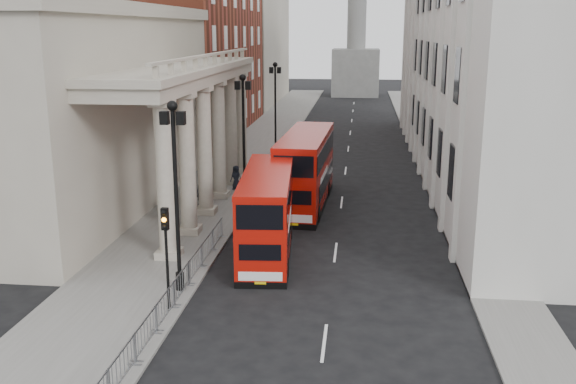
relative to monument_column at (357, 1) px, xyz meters
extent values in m
plane|color=black|center=(-6.00, -92.00, -15.98)|extent=(260.00, 260.00, 0.00)
cube|color=slate|center=(-9.00, -62.00, -15.92)|extent=(6.00, 140.00, 0.12)
cube|color=slate|center=(7.50, -62.00, -15.92)|extent=(3.00, 140.00, 0.12)
cube|color=slate|center=(-6.05, -62.00, -15.91)|extent=(0.20, 140.00, 0.14)
cube|color=#9D9484|center=(-16.50, -74.00, -9.98)|extent=(9.00, 28.00, 12.00)
cube|color=maroon|center=(-16.50, -44.00, -4.98)|extent=(9.00, 32.00, 22.00)
cube|color=#9D9484|center=(-16.50, -12.00, -5.98)|extent=(9.00, 30.00, 20.00)
cube|color=beige|center=(10.00, -60.00, -3.48)|extent=(8.00, 55.00, 25.00)
cube|color=#60605E|center=(0.00, 0.00, -11.98)|extent=(8.00, 8.00, 8.00)
cylinder|color=black|center=(-6.60, -88.00, -15.46)|extent=(0.36, 0.36, 0.80)
cylinder|color=black|center=(-6.60, -88.00, -11.86)|extent=(0.18, 0.18, 8.00)
sphere|color=black|center=(-6.60, -88.00, -7.76)|extent=(0.44, 0.44, 0.44)
cube|color=black|center=(-6.25, -88.00, -8.26)|extent=(0.35, 0.35, 0.55)
cube|color=black|center=(-6.95, -88.00, -8.26)|extent=(0.35, 0.35, 0.55)
cylinder|color=black|center=(-6.60, -72.00, -15.46)|extent=(0.36, 0.36, 0.80)
cylinder|color=black|center=(-6.60, -72.00, -11.86)|extent=(0.18, 0.18, 8.00)
sphere|color=black|center=(-6.60, -72.00, -7.76)|extent=(0.44, 0.44, 0.44)
cube|color=black|center=(-6.25, -72.00, -8.26)|extent=(0.35, 0.35, 0.55)
cube|color=black|center=(-6.95, -72.00, -8.26)|extent=(0.35, 0.35, 0.55)
cylinder|color=black|center=(-6.60, -56.00, -15.46)|extent=(0.36, 0.36, 0.80)
cylinder|color=black|center=(-6.60, -56.00, -11.86)|extent=(0.18, 0.18, 8.00)
sphere|color=black|center=(-6.60, -56.00, -7.76)|extent=(0.44, 0.44, 0.44)
cube|color=black|center=(-6.25, -56.00, -8.26)|extent=(0.35, 0.35, 0.55)
cube|color=black|center=(-6.95, -56.00, -8.26)|extent=(0.35, 0.35, 0.55)
cylinder|color=black|center=(-6.50, -90.00, -14.16)|extent=(0.12, 0.12, 3.40)
cube|color=black|center=(-6.50, -90.00, -12.01)|extent=(0.28, 0.22, 0.90)
sphere|color=black|center=(-6.50, -90.13, -11.71)|extent=(0.18, 0.18, 0.18)
sphere|color=orange|center=(-6.50, -90.13, -12.01)|extent=(0.18, 0.18, 0.18)
sphere|color=black|center=(-6.50, -90.13, -12.31)|extent=(0.18, 0.18, 0.18)
cube|color=gray|center=(-6.35, -95.65, -15.31)|extent=(0.50, 2.30, 1.10)
cube|color=gray|center=(-6.35, -93.30, -15.31)|extent=(0.50, 2.30, 1.10)
cube|color=gray|center=(-6.35, -90.95, -15.31)|extent=(0.50, 2.30, 1.10)
cube|color=gray|center=(-6.35, -88.60, -15.31)|extent=(0.50, 2.30, 1.10)
cube|color=gray|center=(-6.35, -86.25, -15.31)|extent=(0.50, 2.30, 1.10)
cube|color=gray|center=(-6.35, -83.90, -15.31)|extent=(0.50, 2.30, 1.10)
cube|color=gray|center=(-6.35, -81.55, -15.31)|extent=(0.50, 2.30, 1.10)
cube|color=#B11008|center=(-3.52, -82.39, -14.72)|extent=(3.10, 9.98, 1.87)
cube|color=#B11008|center=(-3.52, -82.39, -12.78)|extent=(3.10, 9.98, 1.64)
cube|color=#B11008|center=(-3.52, -82.39, -11.84)|extent=(3.14, 10.02, 0.23)
cube|color=black|center=(-3.52, -82.39, -15.82)|extent=(3.12, 9.98, 0.33)
cube|color=black|center=(-3.52, -82.39, -14.48)|extent=(3.01, 8.12, 0.94)
cube|color=black|center=(-3.52, -82.39, -12.68)|extent=(3.12, 9.43, 1.03)
cube|color=white|center=(-3.13, -87.28, -15.37)|extent=(1.96, 0.21, 0.42)
cube|color=yellow|center=(-3.13, -87.29, -15.68)|extent=(0.52, 0.08, 0.12)
cylinder|color=black|center=(-4.30, -85.88, -15.51)|extent=(0.37, 0.96, 0.94)
cylinder|color=black|center=(-2.19, -85.72, -15.51)|extent=(0.37, 0.96, 0.94)
cylinder|color=black|center=(-4.75, -80.19, -15.51)|extent=(0.37, 0.96, 0.94)
cylinder|color=black|center=(-2.64, -80.03, -15.51)|extent=(0.37, 0.96, 0.94)
cube|color=#AC1007|center=(-2.36, -72.93, -14.57)|extent=(3.05, 11.07, 2.09)
cube|color=#AC1007|center=(-2.36, -72.93, -12.40)|extent=(3.05, 11.07, 1.83)
cube|color=#AC1007|center=(-2.36, -72.93, -11.36)|extent=(3.10, 11.11, 0.26)
cube|color=black|center=(-2.36, -72.93, -15.80)|extent=(3.08, 11.07, 0.37)
cube|color=black|center=(-2.36, -72.93, -14.31)|extent=(3.03, 8.98, 1.04)
cube|color=black|center=(-2.36, -72.93, -12.30)|extent=(3.09, 10.44, 1.15)
cube|color=white|center=(-2.59, -78.40, -15.30)|extent=(2.19, 0.15, 0.47)
cube|color=yellow|center=(-2.59, -78.41, -15.65)|extent=(0.58, 0.07, 0.14)
cylinder|color=black|center=(-3.70, -76.69, -15.46)|extent=(0.38, 1.06, 1.04)
cylinder|color=black|center=(-1.34, -76.78, -15.46)|extent=(0.38, 1.06, 1.04)
cylinder|color=black|center=(-3.44, -70.32, -15.46)|extent=(0.38, 1.06, 1.04)
cylinder|color=black|center=(-1.08, -70.42, -15.46)|extent=(0.38, 1.06, 1.04)
imported|color=black|center=(-9.11, -74.05, -15.04)|extent=(0.62, 0.42, 1.65)
imported|color=black|center=(-10.52, -76.33, -14.91)|extent=(1.15, 1.05, 1.91)
imported|color=black|center=(-7.63, -69.72, -15.00)|extent=(0.98, 0.81, 1.73)
camera|label=1|loc=(1.11, -113.66, -4.71)|focal=40.00mm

